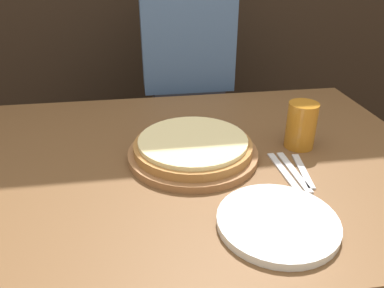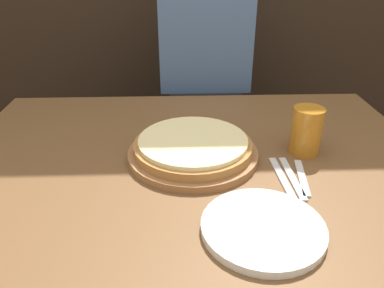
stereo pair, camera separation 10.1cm
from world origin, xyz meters
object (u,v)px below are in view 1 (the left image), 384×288
dinner_knife (294,171)px  diner_person (187,101)px  dinner_plate (277,222)px  spoon (303,171)px  pizza_on_board (192,149)px  beer_glass (301,123)px  fork (284,172)px

dinner_knife → diner_person: bearing=102.4°
dinner_plate → spoon: bearing=54.0°
pizza_on_board → spoon: bearing=-23.5°
spoon → beer_glass: bearing=72.0°
dinner_plate → dinner_knife: (0.11, 0.19, -0.01)m
fork → diner_person: 0.79m
beer_glass → diner_person: bearing=110.5°
spoon → diner_person: bearing=104.1°
beer_glass → spoon: bearing=-108.0°
dinner_plate → diner_person: (-0.06, 0.96, -0.10)m
pizza_on_board → diner_person: (0.08, 0.65, -0.12)m
dinner_knife → spoon: size_ratio=1.17×
spoon → pizza_on_board: bearing=156.5°
pizza_on_board → spoon: size_ratio=2.15×
beer_glass → fork: beer_glass is taller
beer_glass → dinner_knife: size_ratio=0.69×
pizza_on_board → beer_glass: 0.32m
fork → dinner_knife: bearing=0.0°
fork → spoon: same height
fork → pizza_on_board: bearing=151.9°
pizza_on_board → dinner_plate: pizza_on_board is taller
diner_person → beer_glass: bearing=-69.5°
pizza_on_board → diner_person: diner_person is taller
spoon → diner_person: size_ratio=0.12×
dinner_plate → spoon: (0.14, 0.19, -0.01)m
pizza_on_board → beer_glass: size_ratio=2.67×
fork → spoon: bearing=-0.0°
pizza_on_board → dinner_knife: (0.25, -0.12, -0.02)m
beer_glass → dinner_knife: (-0.07, -0.13, -0.07)m
diner_person → spoon: bearing=-75.9°
dinner_plate → beer_glass: bearing=60.8°
dinner_plate → pizza_on_board: bearing=113.2°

